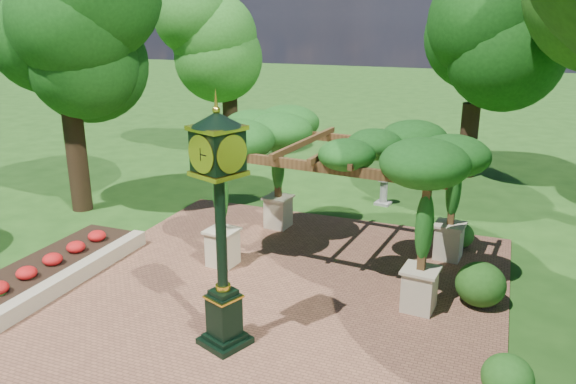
% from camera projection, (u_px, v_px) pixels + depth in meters
% --- Properties ---
extents(ground, '(120.00, 120.00, 0.00)m').
position_uv_depth(ground, '(243.00, 330.00, 11.33)').
color(ground, '#1E4714').
rests_on(ground, ground).
extents(brick_plaza, '(10.00, 12.00, 0.04)m').
position_uv_depth(brick_plaza, '(263.00, 307.00, 12.21)').
color(brick_plaza, brown).
rests_on(brick_plaza, ground).
extents(border_wall, '(0.35, 5.00, 0.40)m').
position_uv_depth(border_wall, '(77.00, 275.00, 13.31)').
color(border_wall, '#C6B793').
rests_on(border_wall, ground).
extents(flower_bed, '(1.50, 5.00, 0.36)m').
position_uv_depth(flower_bed, '(48.00, 269.00, 13.63)').
color(flower_bed, red).
rests_on(flower_bed, ground).
extents(pedestal_clock, '(1.17, 1.17, 4.58)m').
position_uv_depth(pedestal_clock, '(220.00, 211.00, 10.00)').
color(pedestal_clock, black).
rests_on(pedestal_clock, brick_plaza).
extents(pergola, '(6.11, 4.17, 3.64)m').
position_uv_depth(pergola, '(340.00, 149.00, 13.54)').
color(pergola, beige).
rests_on(pergola, brick_plaza).
extents(sundial, '(0.56, 0.56, 0.88)m').
position_uv_depth(sundial, '(384.00, 193.00, 18.74)').
color(sundial, gray).
rests_on(sundial, ground).
extents(shrub_front, '(0.87, 0.87, 0.76)m').
position_uv_depth(shrub_front, '(507.00, 377.00, 9.18)').
color(shrub_front, '#245B1A').
rests_on(shrub_front, brick_plaza).
extents(shrub_mid, '(1.27, 1.27, 0.97)m').
position_uv_depth(shrub_mid, '(480.00, 284.00, 12.13)').
color(shrub_mid, '#215016').
rests_on(shrub_mid, brick_plaza).
extents(shrub_back, '(0.84, 0.84, 0.70)m').
position_uv_depth(shrub_back, '(459.00, 235.00, 15.18)').
color(shrub_back, '#2C651D').
rests_on(shrub_back, brick_plaza).
extents(tree_west_near, '(4.02, 4.02, 8.20)m').
position_uv_depth(tree_west_near, '(62.00, 31.00, 16.69)').
color(tree_west_near, '#302013').
rests_on(tree_west_near, ground).
extents(tree_west_far, '(3.95, 3.95, 7.88)m').
position_uv_depth(tree_west_far, '(228.00, 32.00, 23.97)').
color(tree_west_far, black).
rests_on(tree_west_far, ground).
extents(tree_north, '(4.30, 4.30, 7.40)m').
position_uv_depth(tree_north, '(478.00, 43.00, 20.67)').
color(tree_north, '#362215').
rests_on(tree_north, ground).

